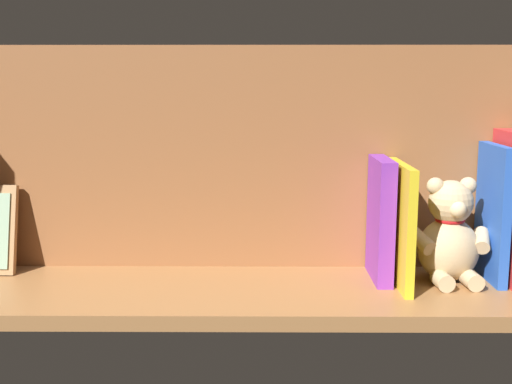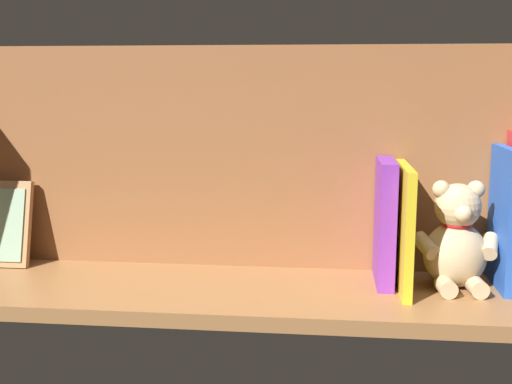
# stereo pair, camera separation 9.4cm
# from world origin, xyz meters

# --- Properties ---
(ground_plane) EXTENTS (1.14, 0.26, 0.02)m
(ground_plane) POSITION_xyz_m (0.00, 0.00, -0.01)
(ground_plane) COLOR #9E6B3D
(shelf_back_panel) EXTENTS (1.14, 0.02, 0.36)m
(shelf_back_panel) POSITION_xyz_m (0.00, -0.11, 0.18)
(shelf_back_panel) COLOR #955B34
(shelf_back_panel) RESTS_ON ground_plane
(book_3) EXTENTS (0.02, 0.12, 0.21)m
(book_3) POSITION_xyz_m (-0.36, -0.04, 0.11)
(book_3) COLOR blue
(book_3) RESTS_ON ground_plane
(teddy_bear) EXTENTS (0.13, 0.11, 0.16)m
(teddy_bear) POSITION_xyz_m (-0.30, -0.03, 0.07)
(teddy_bear) COLOR #D1B284
(teddy_bear) RESTS_ON ground_plane
(book_4) EXTENTS (0.01, 0.16, 0.18)m
(book_4) POSITION_xyz_m (-0.22, -0.02, 0.09)
(book_4) COLOR yellow
(book_4) RESTS_ON ground_plane
(book_5) EXTENTS (0.02, 0.11, 0.19)m
(book_5) POSITION_xyz_m (-0.19, -0.04, 0.09)
(book_5) COLOR purple
(book_5) RESTS_ON ground_plane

